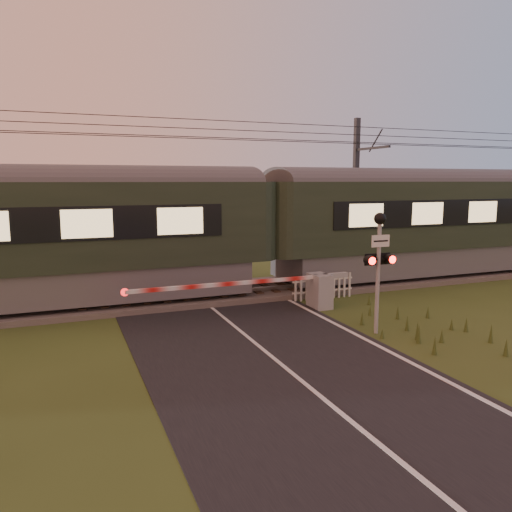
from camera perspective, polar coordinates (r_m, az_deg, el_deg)
name	(u,v)px	position (r m, az deg, el deg)	size (l,w,h in m)	color
ground	(271,357)	(11.86, 1.74, -11.46)	(160.00, 160.00, 0.00)	#35431A
road	(276,360)	(11.66, 2.28, -11.77)	(6.00, 140.00, 0.03)	black
track_bed	(198,295)	(17.75, -6.65, -4.48)	(140.00, 3.40, 0.39)	#47423D
overhead_wires	(195,131)	(17.37, -6.99, 14.02)	(120.00, 0.62, 0.62)	black
train	(262,227)	(18.16, 0.73, 3.33)	(45.38, 3.13, 4.23)	slate
boom_gate	(310,290)	(16.05, 6.16, -3.84)	(7.23, 0.85, 1.13)	gray
crossing_signal	(379,251)	(13.49, 13.87, 0.54)	(0.83, 0.35, 3.25)	gray
picket_fence	(323,287)	(17.41, 7.67, -3.50)	(2.34, 0.07, 0.87)	silver
catenary_mast	(356,193)	(22.58, 11.38, 7.04)	(0.21, 2.46, 6.75)	#2D2D30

